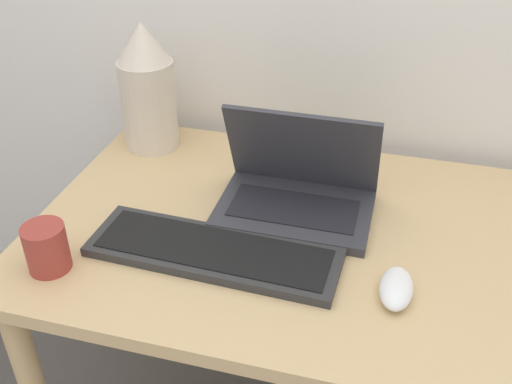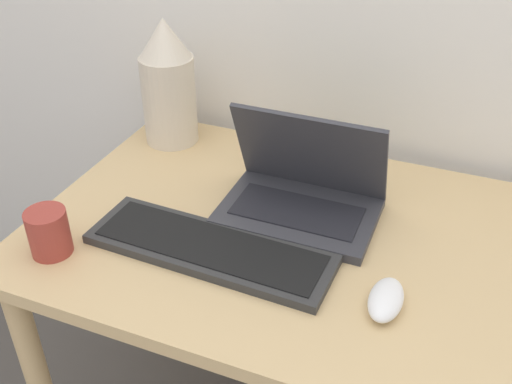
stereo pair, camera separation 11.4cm
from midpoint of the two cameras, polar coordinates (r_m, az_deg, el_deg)
The scene contains 6 objects.
desk at distance 1.26m, azimuth 2.80°, elevation -7.54°, with size 1.13×0.72×0.75m.
laptop at distance 1.24m, azimuth 1.35°, elevation 0.23°, with size 0.32×0.22×0.22m.
keyboard at distance 1.14m, azimuth -6.93°, elevation -5.80°, with size 0.48×0.17×0.02m.
mouse at distance 1.06m, azimuth 10.23°, elevation -9.14°, with size 0.06×0.11×0.03m.
vase at distance 1.47m, azimuth -12.55°, elevation 9.60°, with size 0.13×0.13×0.31m.
mug at distance 1.17m, azimuth -22.00°, elevation -5.05°, with size 0.08×0.08×0.09m.
Camera 1 is at (0.14, -0.59, 1.47)m, focal length 42.00 mm.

